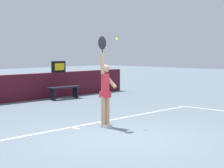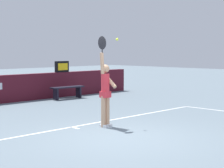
# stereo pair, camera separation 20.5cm
# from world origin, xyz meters

# --- Properties ---
(ground_plane) EXTENTS (60.00, 60.00, 0.00)m
(ground_plane) POSITION_xyz_m (0.00, 0.00, 0.00)
(ground_plane) COLOR slate
(court_lines) EXTENTS (10.49, 5.46, 0.00)m
(court_lines) POSITION_xyz_m (0.00, -0.89, 0.00)
(court_lines) COLOR white
(court_lines) RESTS_ON ground
(speed_display) EXTENTS (0.65, 0.14, 0.47)m
(speed_display) POSITION_xyz_m (3.97, 7.17, 1.27)
(speed_display) COLOR black
(speed_display) RESTS_ON back_wall
(tennis_player) EXTENTS (0.42, 0.44, 2.35)m
(tennis_player) POSITION_xyz_m (0.64, 1.18, 0.96)
(tennis_player) COLOR tan
(tennis_player) RESTS_ON ground
(tennis_ball) EXTENTS (0.07, 0.07, 0.07)m
(tennis_ball) POSITION_xyz_m (0.99, 1.09, 2.26)
(tennis_ball) COLOR #C6E62D
(courtside_bench_far) EXTENTS (1.49, 0.47, 0.50)m
(courtside_bench_far) POSITION_xyz_m (3.66, 6.44, 0.38)
(courtside_bench_far) COLOR black
(courtside_bench_far) RESTS_ON ground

